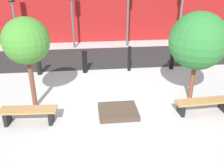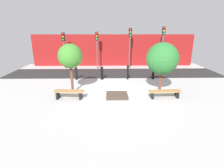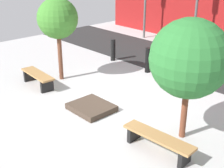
{
  "view_description": "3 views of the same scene",
  "coord_description": "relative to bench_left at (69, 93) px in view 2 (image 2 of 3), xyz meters",
  "views": [
    {
      "loc": [
        -0.93,
        -7.32,
        4.11
      ],
      "look_at": [
        -0.17,
        -0.5,
        0.95
      ],
      "focal_mm": 40.0,
      "sensor_mm": 36.0,
      "label": 1
    },
    {
      "loc": [
        -0.45,
        -9.9,
        3.71
      ],
      "look_at": [
        -0.27,
        -0.08,
        0.57
      ],
      "focal_mm": 28.0,
      "sensor_mm": 36.0,
      "label": 2
    },
    {
      "loc": [
        6.36,
        -5.77,
        4.24
      ],
      "look_at": [
        0.51,
        -0.34,
        0.88
      ],
      "focal_mm": 50.0,
      "sensor_mm": 36.0,
      "label": 3
    }
  ],
  "objects": [
    {
      "name": "ground_plane",
      "position": [
        2.64,
        0.89,
        -0.33
      ],
      "size": [
        18.0,
        18.0,
        0.0
      ],
      "primitive_type": "plane",
      "color": "#AEAEAE"
    },
    {
      "name": "planter_bed",
      "position": [
        2.64,
        0.2,
        -0.24
      ],
      "size": [
        1.2,
        1.04,
        0.17
      ],
      "primitive_type": "cube",
      "color": "#413329",
      "rests_on": "ground"
    },
    {
      "name": "bollard_left",
      "position": [
        1.67,
        3.79,
        0.15
      ],
      "size": [
        0.2,
        0.2,
        0.96
      ],
      "primitive_type": "cylinder",
      "color": "black",
      "rests_on": "ground"
    },
    {
      "name": "traffic_light_mid_west",
      "position": [
        1.1,
        7.66,
        2.04
      ],
      "size": [
        0.28,
        0.27,
        3.41
      ],
      "color": "#4E4E4E",
      "rests_on": "ground"
    },
    {
      "name": "traffic_light_west",
      "position": [
        -1.98,
        7.66,
        2.0
      ],
      "size": [
        0.28,
        0.27,
        3.35
      ],
      "color": "#545454",
      "rests_on": "ground"
    },
    {
      "name": "building_facade",
      "position": [
        2.64,
        9.08,
        1.24
      ],
      "size": [
        16.2,
        0.5,
        3.13
      ],
      "primitive_type": "cube",
      "color": "maroon",
      "rests_on": "ground"
    },
    {
      "name": "bollard_right",
      "position": [
        5.56,
        3.79,
        0.15
      ],
      "size": [
        0.18,
        0.18,
        0.95
      ],
      "primitive_type": "cylinder",
      "color": "black",
      "rests_on": "ground"
    },
    {
      "name": "bench_right",
      "position": [
        5.28,
        0.0,
        -0.02
      ],
      "size": [
        1.8,
        0.51,
        0.42
      ],
      "rotation": [
        0.0,
        0.0,
        0.06
      ],
      "color": "black",
      "rests_on": "ground"
    },
    {
      "name": "tree_behind_right_bench",
      "position": [
        5.28,
        0.96,
        1.71
      ],
      "size": [
        1.85,
        1.85,
        2.97
      ],
      "color": "brown",
      "rests_on": "ground"
    },
    {
      "name": "tree_behind_left_bench",
      "position": [
        -0.0,
        0.96,
        1.86
      ],
      "size": [
        1.4,
        1.4,
        2.9
      ],
      "color": "brown",
      "rests_on": "ground"
    },
    {
      "name": "bollard_far_left",
      "position": [
        -0.28,
        3.79,
        0.13
      ],
      "size": [
        0.21,
        0.21,
        0.92
      ],
      "primitive_type": "cylinder",
      "color": "black",
      "rests_on": "ground"
    },
    {
      "name": "traffic_light_mid_east",
      "position": [
        4.18,
        7.66,
        2.26
      ],
      "size": [
        0.28,
        0.27,
        3.75
      ],
      "color": "#535353",
      "rests_on": "ground"
    },
    {
      "name": "bollard_center",
      "position": [
        3.61,
        3.79,
        0.22
      ],
      "size": [
        0.14,
        0.14,
        1.1
      ],
      "primitive_type": "cylinder",
      "color": "black",
      "rests_on": "ground"
    },
    {
      "name": "road_strip",
      "position": [
        2.64,
        5.71,
        -0.32
      ],
      "size": [
        18.0,
        3.34,
        0.01
      ],
      "primitive_type": "cube",
      "color": "#262626",
      "rests_on": "ground"
    },
    {
      "name": "bench_left",
      "position": [
        0.0,
        0.0,
        0.0
      ],
      "size": [
        1.64,
        0.54,
        0.46
      ],
      "rotation": [
        0.0,
        0.0,
        -0.06
      ],
      "color": "black",
      "rests_on": "ground"
    },
    {
      "name": "traffic_light_east",
      "position": [
        7.27,
        7.66,
        2.33
      ],
      "size": [
        0.28,
        0.27,
        3.86
      ],
      "color": "#595959",
      "rests_on": "ground"
    }
  ]
}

